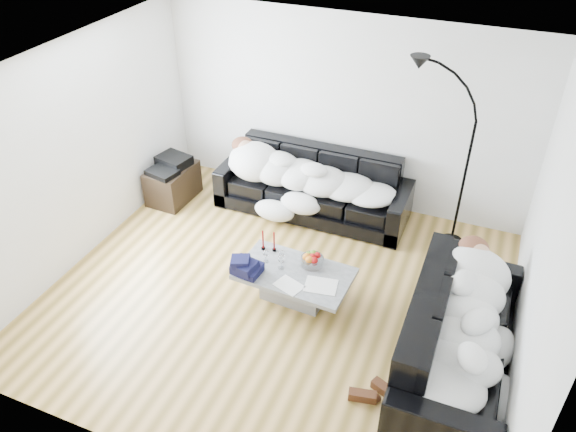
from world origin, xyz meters
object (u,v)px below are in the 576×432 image
at_px(sofa_back, 313,185).
at_px(sofa_right, 460,336).
at_px(shoes, 373,392).
at_px(candle_right, 274,242).
at_px(floor_lamp, 465,173).
at_px(candle_left, 263,240).
at_px(coffee_table, 295,284).
at_px(av_cabinet, 173,183).
at_px(stereo, 170,164).
at_px(sleeper_back, 312,173).
at_px(sleeper_right, 464,321).
at_px(wine_glass_a, 282,256).
at_px(fruit_bowl, 312,259).
at_px(wine_glass_c, 281,262).
at_px(wine_glass_b, 266,256).

relative_size(sofa_back, sofa_right, 1.16).
height_order(sofa_right, shoes, sofa_right).
xyz_separation_m(candle_right, floor_lamp, (1.84, 1.45, 0.54)).
height_order(sofa_right, candle_left, sofa_right).
distance_m(coffee_table, av_cabinet, 2.67).
bearing_deg(candle_right, sofa_right, -15.93).
bearing_deg(floor_lamp, av_cabinet, 179.04).
bearing_deg(coffee_table, sofa_right, -11.22).
distance_m(coffee_table, floor_lamp, 2.42).
relative_size(coffee_table, stereo, 2.84).
height_order(sleeper_back, stereo, sleeper_back).
xyz_separation_m(sleeper_right, shoes, (-0.64, -0.62, -0.60)).
xyz_separation_m(sleeper_right, candle_right, (-2.18, 0.62, -0.16)).
height_order(coffee_table, wine_glass_a, wine_glass_a).
distance_m(sleeper_right, coffee_table, 1.92).
height_order(sofa_back, wine_glass_a, sofa_back).
xyz_separation_m(wine_glass_a, floor_lamp, (1.69, 1.60, 0.59)).
xyz_separation_m(sofa_back, wine_glass_a, (0.22, -1.59, 0.02)).
distance_m(sofa_back, av_cabinet, 2.00).
bearing_deg(floor_lamp, sleeper_back, 173.90).
relative_size(fruit_bowl, floor_lamp, 0.12).
bearing_deg(candle_right, coffee_table, -36.05).
xyz_separation_m(shoes, stereo, (-3.54, 2.23, 0.52)).
bearing_deg(sleeper_right, sofa_right, 0.00).
xyz_separation_m(shoes, floor_lamp, (0.30, 2.69, 0.99)).
relative_size(sofa_back, shoes, 5.86).
xyz_separation_m(sleeper_back, wine_glass_a, (0.22, -1.54, -0.20)).
bearing_deg(sleeper_right, av_cabinet, 68.93).
bearing_deg(candle_right, wine_glass_c, -52.70).
height_order(sleeper_back, wine_glass_c, sleeper_back).
bearing_deg(sofa_back, sleeper_right, -42.64).
bearing_deg(fruit_bowl, stereo, 157.09).
height_order(fruit_bowl, floor_lamp, floor_lamp).
height_order(candle_right, av_cabinet, candle_right).
bearing_deg(sleeper_right, floor_lamp, 9.22).
xyz_separation_m(sleeper_back, fruit_bowl, (0.55, -1.46, -0.20)).
height_order(sofa_right, wine_glass_b, sofa_right).
bearing_deg(sleeper_right, fruit_bowl, 71.72).
distance_m(sleeper_back, candle_right, 1.40).
bearing_deg(shoes, coffee_table, 140.43).
bearing_deg(coffee_table, fruit_bowl, 55.84).
bearing_deg(candle_right, stereo, 153.69).
bearing_deg(stereo, candle_right, -14.00).
xyz_separation_m(fruit_bowl, candle_right, (-0.49, 0.06, 0.05)).
xyz_separation_m(sofa_back, sofa_right, (2.24, -2.06, 0.03)).
relative_size(sleeper_back, wine_glass_a, 14.15).
distance_m(wine_glass_b, candle_left, 0.23).
bearing_deg(coffee_table, stereo, 152.08).
relative_size(candle_left, shoes, 0.59).
height_order(candle_left, shoes, candle_left).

